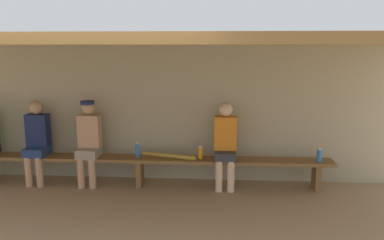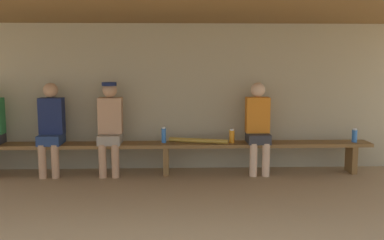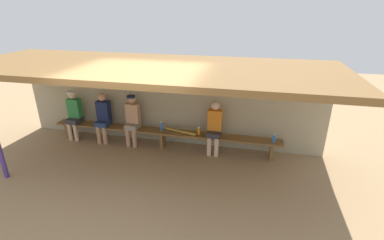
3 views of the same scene
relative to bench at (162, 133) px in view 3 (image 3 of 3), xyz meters
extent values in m
plane|color=#9E7F59|center=(0.00, -1.55, -0.39)|extent=(24.00, 24.00, 0.00)
cube|color=tan|center=(0.00, 0.45, 0.71)|extent=(8.00, 0.20, 2.20)
cube|color=brown|center=(0.00, -0.85, 1.87)|extent=(8.00, 2.80, 0.12)
cube|color=brown|center=(0.00, 0.00, 0.05)|extent=(6.00, 0.36, 0.05)
cube|color=brown|center=(-2.75, 0.00, -0.18)|extent=(0.08, 0.29, 0.41)
cube|color=brown|center=(0.00, 0.00, -0.18)|extent=(0.08, 0.29, 0.41)
cube|color=brown|center=(2.75, 0.00, -0.18)|extent=(0.08, 0.29, 0.41)
cube|color=#333338|center=(1.34, -0.02, 0.14)|extent=(0.32, 0.40, 0.14)
cylinder|color=beige|center=(1.25, -0.18, -0.15)|extent=(0.11, 0.11, 0.48)
cylinder|color=beige|center=(1.43, -0.18, -0.15)|extent=(0.11, 0.11, 0.48)
cube|color=orange|center=(1.34, 0.06, 0.47)|extent=(0.34, 0.20, 0.52)
sphere|color=beige|center=(1.34, 0.06, 0.84)|extent=(0.21, 0.21, 0.21)
cube|color=#333338|center=(-2.51, -0.02, 0.14)|extent=(0.32, 0.40, 0.14)
cylinder|color=beige|center=(-2.60, -0.18, -0.15)|extent=(0.11, 0.11, 0.48)
cylinder|color=beige|center=(-2.42, -0.18, -0.15)|extent=(0.11, 0.11, 0.48)
cube|color=#2D8442|center=(-2.51, 0.06, 0.47)|extent=(0.34, 0.20, 0.52)
sphere|color=beige|center=(-2.51, 0.06, 0.84)|extent=(0.21, 0.21, 0.21)
cylinder|color=white|center=(-2.51, 0.02, 0.93)|extent=(0.21, 0.21, 0.05)
cube|color=gray|center=(-0.80, -0.02, 0.14)|extent=(0.32, 0.40, 0.14)
cylinder|color=tan|center=(-0.89, -0.18, -0.15)|extent=(0.11, 0.11, 0.48)
cylinder|color=tan|center=(-0.71, -0.18, -0.15)|extent=(0.11, 0.11, 0.48)
cube|color=tan|center=(-0.80, 0.06, 0.47)|extent=(0.34, 0.20, 0.52)
sphere|color=tan|center=(-0.80, 0.06, 0.84)|extent=(0.21, 0.21, 0.21)
cylinder|color=#19234C|center=(-0.80, 0.02, 0.93)|extent=(0.21, 0.21, 0.05)
cube|color=navy|center=(-1.65, -0.02, 0.14)|extent=(0.32, 0.40, 0.14)
cylinder|color=tan|center=(-1.74, -0.18, -0.15)|extent=(0.11, 0.11, 0.48)
cylinder|color=tan|center=(-1.56, -0.18, -0.15)|extent=(0.11, 0.11, 0.48)
cube|color=#19234C|center=(-1.65, 0.06, 0.47)|extent=(0.34, 0.20, 0.52)
sphere|color=tan|center=(-1.65, 0.06, 0.84)|extent=(0.21, 0.21, 0.21)
cylinder|color=blue|center=(-0.03, 0.02, 0.18)|extent=(0.07, 0.07, 0.21)
cylinder|color=white|center=(-0.03, 0.02, 0.30)|extent=(0.05, 0.05, 0.02)
cylinder|color=blue|center=(2.77, -0.03, 0.16)|extent=(0.08, 0.08, 0.18)
cylinder|color=white|center=(2.77, -0.03, 0.27)|extent=(0.05, 0.05, 0.02)
cylinder|color=orange|center=(0.96, -0.01, 0.16)|extent=(0.08, 0.08, 0.18)
cylinder|color=white|center=(0.96, -0.01, 0.27)|extent=(0.05, 0.05, 0.02)
cylinder|color=#B28C33|center=(0.47, 0.00, 0.11)|extent=(0.86, 0.30, 0.07)
camera|label=1|loc=(1.24, -5.85, 1.81)|focal=36.50mm
camera|label=2|loc=(0.16, -6.24, 1.26)|focal=40.74mm
camera|label=3|loc=(2.21, -6.25, 3.09)|focal=26.30mm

